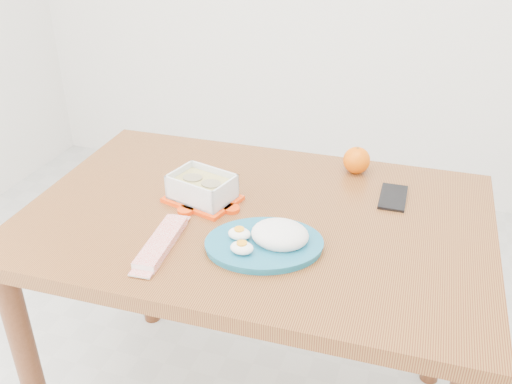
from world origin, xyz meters
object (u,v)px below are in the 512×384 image
(food_container, at_px, (202,188))
(orange_fruit, at_px, (357,160))
(smartphone, at_px, (393,197))
(rice_plate, at_px, (269,239))
(dining_table, at_px, (256,248))

(food_container, distance_m, orange_fruit, 0.45)
(orange_fruit, distance_m, smartphone, 0.17)
(rice_plate, bearing_deg, food_container, 126.63)
(orange_fruit, bearing_deg, smartphone, -44.73)
(food_container, distance_m, smartphone, 0.50)
(rice_plate, height_order, smartphone, rice_plate)
(orange_fruit, bearing_deg, rice_plate, -105.67)
(dining_table, xyz_separation_m, food_container, (-0.15, 0.01, 0.14))
(food_container, bearing_deg, rice_plate, -18.18)
(orange_fruit, distance_m, rice_plate, 0.45)
(rice_plate, bearing_deg, orange_fruit, 53.81)
(dining_table, distance_m, food_container, 0.21)
(rice_plate, relative_size, smartphone, 2.52)
(dining_table, bearing_deg, orange_fruit, 55.08)
(food_container, xyz_separation_m, orange_fruit, (0.35, 0.29, 0.00))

